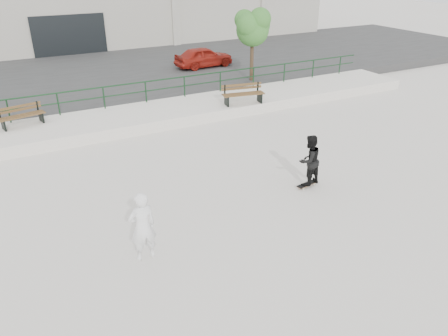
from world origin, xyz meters
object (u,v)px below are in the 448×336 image
red_car (204,57)px  bench_left (21,116)px  bench_right (243,94)px  tree (253,26)px  skateboard (307,184)px  standing_skater (309,160)px  seated_skater (142,227)px

red_car → bench_left: bearing=114.3°
bench_right → red_car: size_ratio=0.56×
tree → skateboard: bearing=-112.3°
standing_skater → bench_left: bearing=-58.7°
bench_right → seated_skater: seated_skater is taller
tree → seated_skater: size_ratio=2.10×
tree → seated_skater: tree is taller
seated_skater → tree: bearing=-134.2°
bench_left → standing_skater: bearing=-61.6°
bench_left → tree: tree is taller
bench_left → tree: 12.57m
standing_skater → seated_skater: seated_skater is taller
tree → skateboard: tree is taller
bench_left → skateboard: 11.96m
bench_left → seated_skater: size_ratio=1.01×
bench_right → skateboard: bearing=-93.7°
bench_left → skateboard: bench_left is taller
bench_left → bench_right: (9.57, -1.71, 0.04)m
skateboard → red_car: bearing=67.2°
seated_skater → red_car: bearing=-123.5°
skateboard → seated_skater: (-5.95, -1.13, 0.86)m
standing_skater → seated_skater: bearing=1.6°
skateboard → standing_skater: standing_skater is taller
skateboard → bench_left: bearing=120.5°
skateboard → standing_skater: size_ratio=0.47×
bench_right → seated_skater: 11.53m
bench_left → seated_skater: bearing=-92.1°
bench_right → standing_skater: size_ratio=1.21×
skateboard → bench_right: bearing=66.2°
red_car → tree: bearing=-170.4°
tree → seated_skater: bearing=-130.9°
skateboard → tree: bearing=57.9°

